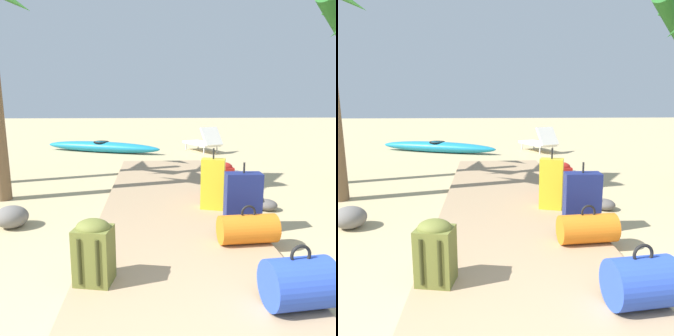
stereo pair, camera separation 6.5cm
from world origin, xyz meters
The scene contains 13 objects.
ground_plane centered at (0.00, 3.03, 0.00)m, with size 60.00×60.00×0.00m, color tan.
boardwalk centered at (0.00, 3.79, 0.04)m, with size 1.98×7.57×0.08m, color tan.
duffel_bag_blue centered at (0.77, 1.12, 0.27)m, with size 0.52×0.43×0.49m.
backpack_red centered at (0.82, 4.05, 0.38)m, with size 0.34×0.24×0.58m.
suitcase_navy centered at (0.81, 2.81, 0.41)m, with size 0.44×0.23×0.79m.
suitcase_yellow centered at (0.57, 3.52, 0.44)m, with size 0.37×0.29×0.87m.
backpack_olive centered at (-0.79, 1.56, 0.37)m, with size 0.34×0.31×0.56m.
duffel_bag_orange centered at (0.73, 2.29, 0.24)m, with size 0.64×0.36×0.43m.
lounge_chair centered at (1.41, 9.62, 0.33)m, with size 1.15×1.62×0.82m.
kayak centered at (-1.85, 9.74, 0.17)m, with size 3.89×2.01×0.35m.
rock_right_mid centered at (1.50, 5.81, 0.08)m, with size 0.32×0.25×0.16m, color slate.
rock_left_mid centered at (-2.09, 3.12, 0.14)m, with size 0.42×0.40×0.28m, color slate.
rock_right_near centered at (1.41, 3.64, 0.08)m, with size 0.32×0.28×0.16m, color #5B5651.
Camera 1 is at (-0.32, -1.12, 1.58)m, focal length 36.31 mm.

